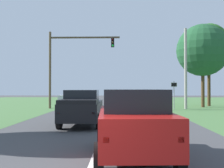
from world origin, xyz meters
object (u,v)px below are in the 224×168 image
at_px(red_suv_near, 134,122).
at_px(pickup_truck_lead, 82,107).
at_px(traffic_light, 68,58).
at_px(extra_tree_1, 209,43).
at_px(utility_pole_right, 186,69).
at_px(oak_tree_right, 203,50).
at_px(crossing_suv_far, 77,98).
at_px(keep_moving_sign, 174,91).

distance_m(red_suv_near, pickup_truck_lead, 7.55).
xyz_separation_m(traffic_light, extra_tree_1, (15.67, 4.22, 2.15)).
bearing_deg(utility_pole_right, traffic_light, 178.49).
xyz_separation_m(traffic_light, oak_tree_right, (14.37, 2.21, 1.05)).
distance_m(pickup_truck_lead, traffic_light, 13.55).
bearing_deg(oak_tree_right, crossing_suv_far, 173.17).
bearing_deg(red_suv_near, utility_pole_right, 72.16).
height_order(pickup_truck_lead, extra_tree_1, extra_tree_1).
bearing_deg(traffic_light, red_suv_near, -73.83).
bearing_deg(utility_pole_right, red_suv_near, -107.84).
relative_size(keep_moving_sign, extra_tree_1, 0.29).
bearing_deg(utility_pole_right, extra_tree_1, 50.27).
xyz_separation_m(utility_pole_right, extra_tree_1, (3.77, 4.54, 3.28)).
relative_size(oak_tree_right, utility_pole_right, 1.12).
bearing_deg(keep_moving_sign, extra_tree_1, 45.65).
relative_size(keep_moving_sign, oak_tree_right, 0.31).
height_order(red_suv_near, crossing_suv_far, red_suv_near).
bearing_deg(extra_tree_1, keep_moving_sign, -134.35).
height_order(traffic_light, oak_tree_right, oak_tree_right).
height_order(pickup_truck_lead, traffic_light, traffic_light).
height_order(crossing_suv_far, utility_pole_right, utility_pole_right).
distance_m(traffic_light, oak_tree_right, 14.57).
relative_size(traffic_light, oak_tree_right, 0.87).
bearing_deg(traffic_light, keep_moving_sign, -5.14).
relative_size(crossing_suv_far, utility_pole_right, 0.54).
bearing_deg(traffic_light, crossing_suv_far, 84.69).
height_order(red_suv_near, utility_pole_right, utility_pole_right).
relative_size(traffic_light, extra_tree_1, 0.82).
bearing_deg(pickup_truck_lead, utility_pole_right, 54.38).
height_order(utility_pole_right, extra_tree_1, extra_tree_1).
bearing_deg(traffic_light, utility_pole_right, -1.51).
xyz_separation_m(traffic_light, keep_moving_sign, (10.61, -0.95, -3.40)).
xyz_separation_m(pickup_truck_lead, oak_tree_right, (11.19, 14.71, 5.20)).
bearing_deg(oak_tree_right, extra_tree_1, 56.98).
distance_m(pickup_truck_lead, keep_moving_sign, 13.75).
relative_size(oak_tree_right, extra_tree_1, 0.95).
bearing_deg(crossing_suv_far, keep_moving_sign, -25.31).
bearing_deg(red_suv_near, keep_moving_sign, 75.22).
relative_size(crossing_suv_far, extra_tree_1, 0.45).
xyz_separation_m(red_suv_near, crossing_suv_far, (-5.33, 23.50, -0.12)).
bearing_deg(extra_tree_1, traffic_light, -164.92).
bearing_deg(pickup_truck_lead, extra_tree_1, 53.22).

